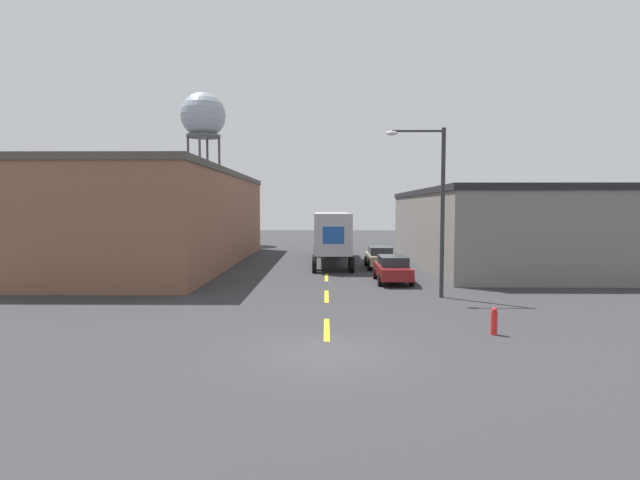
# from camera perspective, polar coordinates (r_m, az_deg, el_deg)

# --- Properties ---
(ground_plane) EXTENTS (160.00, 160.00, 0.00)m
(ground_plane) POSITION_cam_1_polar(r_m,az_deg,el_deg) (15.19, 0.79, -12.85)
(ground_plane) COLOR #333335
(road_centerline) EXTENTS (0.20, 16.49, 0.01)m
(road_centerline) POSITION_cam_1_polar(r_m,az_deg,el_deg) (24.52, 0.75, -6.44)
(road_centerline) COLOR yellow
(road_centerline) RESTS_ON ground_plane
(warehouse_left) EXTENTS (10.86, 27.74, 7.05)m
(warehouse_left) POSITION_cam_1_polar(r_m,az_deg,el_deg) (39.97, -17.10, 2.43)
(warehouse_left) COLOR brown
(warehouse_left) RESTS_ON ground_plane
(warehouse_right) EXTENTS (12.22, 23.18, 5.67)m
(warehouse_right) POSITION_cam_1_polar(r_m,az_deg,el_deg) (40.55, 19.32, 1.42)
(warehouse_right) COLOR slate
(warehouse_right) RESTS_ON ground_plane
(semi_truck) EXTENTS (2.96, 14.03, 3.93)m
(semi_truck) POSITION_cam_1_polar(r_m,az_deg,el_deg) (39.15, 1.26, 0.88)
(semi_truck) COLOR navy
(semi_truck) RESTS_ON ground_plane
(parked_car_right_mid) EXTENTS (1.97, 4.60, 1.55)m
(parked_car_right_mid) POSITION_cam_1_polar(r_m,az_deg,el_deg) (29.19, 8.30, -3.23)
(parked_car_right_mid) COLOR maroon
(parked_car_right_mid) RESTS_ON ground_plane
(parked_car_right_far) EXTENTS (1.97, 4.60, 1.55)m
(parked_car_right_far) POSITION_cam_1_polar(r_m,az_deg,el_deg) (35.93, 6.86, -1.91)
(parked_car_right_far) COLOR tan
(parked_car_right_far) RESTS_ON ground_plane
(water_tower) EXTENTS (5.30, 5.30, 17.88)m
(water_tower) POSITION_cam_1_polar(r_m,az_deg,el_deg) (62.26, -13.21, 13.45)
(water_tower) COLOR #47474C
(water_tower) RESTS_ON ground_plane
(street_lamp) EXTENTS (2.83, 0.32, 8.10)m
(street_lamp) POSITION_cam_1_polar(r_m,az_deg,el_deg) (24.48, 13.08, 4.55)
(street_lamp) COLOR #2D2D30
(street_lamp) RESTS_ON ground_plane
(fire_hydrant) EXTENTS (0.22, 0.22, 0.94)m
(fire_hydrant) POSITION_cam_1_polar(r_m,az_deg,el_deg) (18.20, 19.27, -8.75)
(fire_hydrant) COLOR red
(fire_hydrant) RESTS_ON ground_plane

